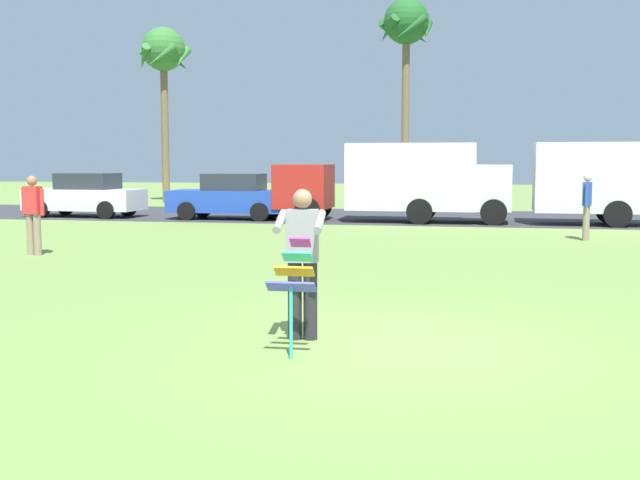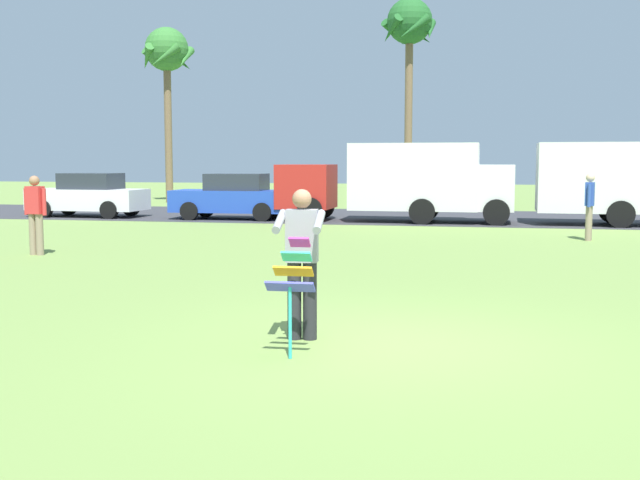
# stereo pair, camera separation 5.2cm
# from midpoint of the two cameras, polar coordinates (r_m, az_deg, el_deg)

# --- Properties ---
(ground_plane) EXTENTS (120.00, 120.00, 0.00)m
(ground_plane) POSITION_cam_midpoint_polar(r_m,az_deg,el_deg) (8.73, 4.94, -7.71)
(ground_plane) COLOR olive
(road_strip) EXTENTS (120.00, 8.00, 0.01)m
(road_strip) POSITION_cam_midpoint_polar(r_m,az_deg,el_deg) (28.32, 9.57, 1.67)
(road_strip) COLOR #38383D
(road_strip) RESTS_ON ground
(person_kite_flyer) EXTENTS (0.59, 0.69, 1.73)m
(person_kite_flyer) POSITION_cam_midpoint_polar(r_m,az_deg,el_deg) (8.77, -1.49, -1.32)
(person_kite_flyer) COLOR #26262B
(person_kite_flyer) RESTS_ON ground
(kite_held) EXTENTS (0.52, 0.64, 1.23)m
(kite_held) POSITION_cam_midpoint_polar(r_m,az_deg,el_deg) (8.10, -2.11, -2.71)
(kite_held) COLOR #D83399
(kite_held) RESTS_ON ground
(parked_car_white) EXTENTS (4.26, 1.95, 1.60)m
(parked_car_white) POSITION_cam_midpoint_polar(r_m,az_deg,el_deg) (29.43, -17.01, 3.15)
(parked_car_white) COLOR white
(parked_car_white) RESTS_ON ground
(parked_car_blue) EXTENTS (4.21, 1.85, 1.60)m
(parked_car_blue) POSITION_cam_midpoint_polar(r_m,az_deg,el_deg) (27.22, -6.66, 3.16)
(parked_car_blue) COLOR #2347B7
(parked_car_blue) RESTS_ON ground
(parked_truck_red_cab) EXTENTS (6.73, 2.18, 2.62)m
(parked_truck_red_cab) POSITION_cam_midpoint_polar(r_m,az_deg,el_deg) (26.01, 4.92, 4.46)
(parked_truck_red_cab) COLOR #B2231E
(parked_truck_red_cab) RESTS_ON ground
(parked_truck_white_box) EXTENTS (6.74, 2.23, 2.62)m
(parked_truck_white_box) POSITION_cam_midpoint_polar(r_m,az_deg,el_deg) (26.02, 18.31, 4.18)
(parked_truck_white_box) COLOR silver
(parked_truck_white_box) RESTS_ON ground
(palm_tree_left_near) EXTENTS (2.58, 2.71, 8.48)m
(palm_tree_left_near) POSITION_cam_midpoint_polar(r_m,az_deg,el_deg) (39.05, -11.54, 13.15)
(palm_tree_left_near) COLOR brown
(palm_tree_left_near) RESTS_ON ground
(palm_tree_right_near) EXTENTS (2.58, 2.71, 9.52)m
(palm_tree_right_near) POSITION_cam_midpoint_polar(r_m,az_deg,el_deg) (37.16, 6.36, 15.11)
(palm_tree_right_near) COLOR brown
(palm_tree_right_near) RESTS_ON ground
(person_walker_near) EXTENTS (0.57, 0.27, 1.73)m
(person_walker_near) POSITION_cam_midpoint_polar(r_m,az_deg,el_deg) (17.83, -20.54, 1.92)
(person_walker_near) COLOR gray
(person_walker_near) RESTS_ON ground
(person_walker_far) EXTENTS (0.29, 0.56, 1.73)m
(person_walker_far) POSITION_cam_midpoint_polar(r_m,az_deg,el_deg) (20.99, 19.07, 2.51)
(person_walker_far) COLOR gray
(person_walker_far) RESTS_ON ground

